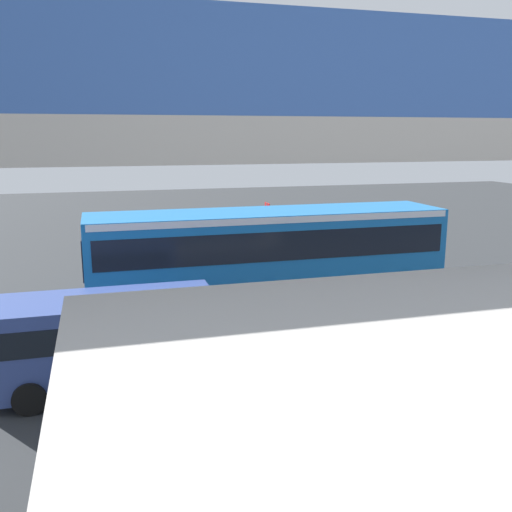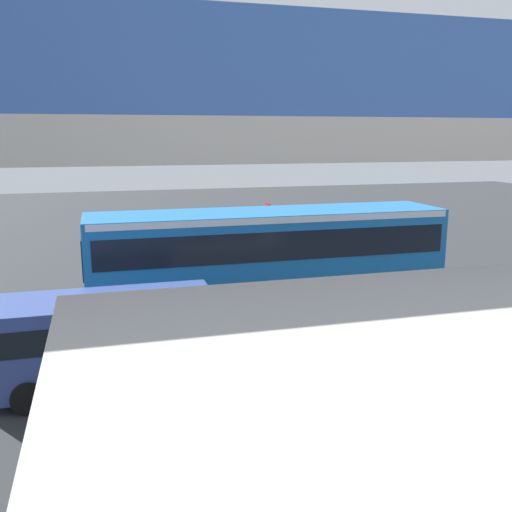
# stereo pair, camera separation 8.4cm
# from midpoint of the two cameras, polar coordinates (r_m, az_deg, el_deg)

# --- Properties ---
(ground) EXTENTS (80.00, 80.00, 0.00)m
(ground) POSITION_cam_midpoint_polar(r_m,az_deg,el_deg) (19.66, 2.85, -4.20)
(ground) COLOR #2D3033
(city_bus) EXTENTS (11.54, 2.85, 3.15)m
(city_bus) POSITION_cam_midpoint_polar(r_m,az_deg,el_deg) (18.31, 1.39, 0.66)
(city_bus) COLOR #196BB7
(city_bus) RESTS_ON ground
(parked_van) EXTENTS (4.80, 2.17, 2.05)m
(parked_van) POSITION_cam_midpoint_polar(r_m,az_deg,el_deg) (13.07, -14.76, -7.74)
(parked_van) COLOR #33478C
(parked_van) RESTS_ON ground
(traffic_sign) EXTENTS (0.08, 0.60, 2.80)m
(traffic_sign) POSITION_cam_midpoint_polar(r_m,az_deg,el_deg) (23.28, 1.30, 3.17)
(traffic_sign) COLOR slate
(traffic_sign) RESTS_ON ground
(lane_dash_leftmost) EXTENTS (2.00, 0.20, 0.01)m
(lane_dash_leftmost) POSITION_cam_midpoint_polar(r_m,az_deg,el_deg) (23.34, 10.28, -1.73)
(lane_dash_leftmost) COLOR silver
(lane_dash_leftmost) RESTS_ON ground
(lane_dash_left) EXTENTS (2.00, 0.20, 0.01)m
(lane_dash_left) POSITION_cam_midpoint_polar(r_m,az_deg,el_deg) (21.93, 0.81, -2.44)
(lane_dash_left) COLOR silver
(lane_dash_left) RESTS_ON ground
(lane_dash_centre) EXTENTS (2.00, 0.20, 0.01)m
(lane_dash_centre) POSITION_cam_midpoint_polar(r_m,az_deg,el_deg) (21.19, -9.64, -3.14)
(lane_dash_centre) COLOR silver
(lane_dash_centre) RESTS_ON ground
(pedestrian_overpass) EXTENTS (26.25, 2.60, 6.84)m
(pedestrian_overpass) POSITION_cam_midpoint_polar(r_m,az_deg,el_deg) (9.34, 24.74, 8.05)
(pedestrian_overpass) COLOR #B2ADA5
(pedestrian_overpass) RESTS_ON ground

